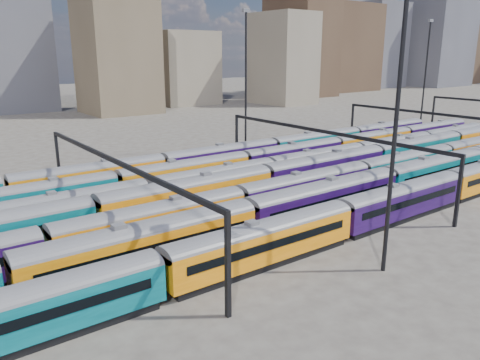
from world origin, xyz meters
TOP-DOWN VIEW (x-y plane):
  - ground at (0.00, 0.00)m, footprint 500.00×500.00m
  - rake_0 at (-2.63, -15.00)m, footprint 119.79×2.92m
  - rake_1 at (-10.60, -10.00)m, footprint 130.44×3.18m
  - rake_2 at (-18.21, -5.00)m, footprint 142.36×2.97m
  - rake_3 at (-0.23, 0.00)m, footprint 132.22×3.22m
  - rake_4 at (14.41, 5.00)m, footprint 94.92×2.78m
  - rake_5 at (-5.93, 10.00)m, footprint 139.62×2.92m
  - rake_6 at (-17.33, 15.00)m, footprint 145.59×3.04m
  - gantry_1 at (-20.00, 0.00)m, footprint 0.35×40.35m
  - gantry_2 at (10.00, 0.00)m, footprint 0.35×40.35m
  - gantry_3 at (40.00, 0.00)m, footprint 0.35×40.35m
  - mast_2 at (-5.00, -22.00)m, footprint 1.40×0.50m
  - mast_3 at (15.00, 24.00)m, footprint 1.40×0.50m
  - mast_5 at (65.00, 20.00)m, footprint 1.40×0.50m
  - skyline at (104.75, 105.73)m, footprint 399.22×60.48m

SIDE VIEW (x-z plane):
  - ground at x=0.00m, z-range 0.00..0.00m
  - rake_4 at x=14.41m, z-range 0.12..4.79m
  - rake_5 at x=-5.93m, z-range 0.12..5.03m
  - rake_0 at x=-2.63m, z-range 0.12..5.04m
  - rake_2 at x=-18.21m, z-range 0.13..5.13m
  - rake_6 at x=-17.33m, z-range 0.13..5.25m
  - rake_1 at x=-10.60m, z-range 0.13..5.50m
  - rake_3 at x=-0.23m, z-range 0.14..5.57m
  - gantry_1 at x=-20.00m, z-range 2.78..10.80m
  - gantry_2 at x=10.00m, z-range 2.78..10.80m
  - gantry_3 at x=40.00m, z-range 2.78..10.80m
  - mast_2 at x=-5.00m, z-range 1.17..26.77m
  - mast_3 at x=15.00m, z-range 1.17..26.77m
  - mast_5 at x=65.00m, z-range 1.17..26.77m
  - skyline at x=104.75m, z-range -4.18..45.85m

